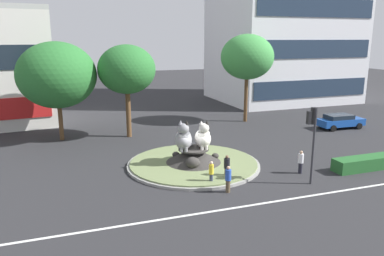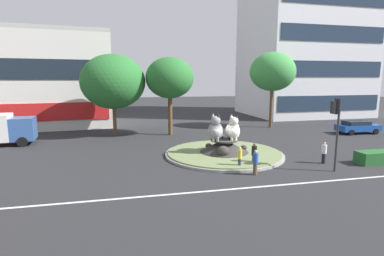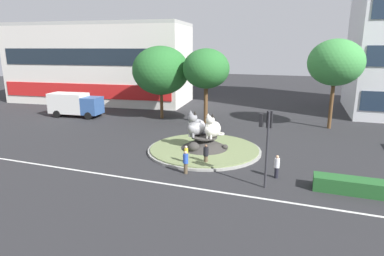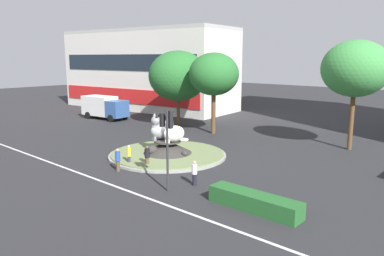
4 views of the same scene
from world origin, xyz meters
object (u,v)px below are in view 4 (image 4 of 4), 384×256
at_px(cat_statue_white, 173,133).
at_px(pedestrian_white_shirt, 194,172).
at_px(broadleaf_tree_behind_island, 214,74).
at_px(pedestrian_yellow_shirt, 129,155).
at_px(cat_statue_grey, 161,130).
at_px(delivery_box_truck, 104,107).
at_px(second_tree_near_tower, 178,76).
at_px(third_tree_left, 355,69).
at_px(shophouse_block, 148,70).
at_px(pedestrian_blue_shirt, 118,159).
at_px(pedestrian_black_shirt, 147,156).
at_px(traffic_light_mast, 168,133).

distance_m(cat_statue_white, pedestrian_white_shirt, 6.94).
xyz_separation_m(broadleaf_tree_behind_island, pedestrian_yellow_shirt, (2.77, -13.58, -5.39)).
height_order(cat_statue_grey, delivery_box_truck, cat_statue_grey).
height_order(cat_statue_grey, pedestrian_white_shirt, cat_statue_grey).
height_order(second_tree_near_tower, third_tree_left, third_tree_left).
xyz_separation_m(shophouse_block, pedestrian_blue_shirt, (23.88, -24.39, -5.20)).
bearing_deg(pedestrian_black_shirt, third_tree_left, 151.94).
height_order(second_tree_near_tower, delivery_box_truck, second_tree_near_tower).
xyz_separation_m(shophouse_block, pedestrian_white_shirt, (29.90, -23.03, -5.22)).
height_order(third_tree_left, pedestrian_black_shirt, third_tree_left).
xyz_separation_m(cat_statue_grey, second_tree_near_tower, (-8.16, 10.66, 3.73)).
bearing_deg(cat_statue_grey, third_tree_left, 154.89).
distance_m(shophouse_block, delivery_box_truck, 12.77).
relative_size(cat_statue_white, third_tree_left, 0.22).
xyz_separation_m(third_tree_left, pedestrian_white_shirt, (-4.01, -16.05, -6.16)).
relative_size(shophouse_block, second_tree_near_tower, 3.29).
bearing_deg(delivery_box_truck, cat_statue_grey, -28.24).
bearing_deg(pedestrian_blue_shirt, third_tree_left, -74.85).
height_order(second_tree_near_tower, pedestrian_white_shirt, second_tree_near_tower).
distance_m(cat_statue_grey, pedestrian_white_shirt, 8.18).
relative_size(traffic_light_mast, pedestrian_black_shirt, 3.02).
distance_m(broadleaf_tree_behind_island, delivery_box_truck, 17.40).
relative_size(cat_statue_white, broadleaf_tree_behind_island, 0.25).
xyz_separation_m(traffic_light_mast, broadleaf_tree_behind_island, (-8.71, 15.39, 2.64)).
xyz_separation_m(third_tree_left, delivery_box_truck, (-29.97, -4.33, -5.39)).
bearing_deg(cat_statue_white, pedestrian_black_shirt, 19.50).
relative_size(second_tree_near_tower, pedestrian_yellow_shirt, 5.62).
relative_size(traffic_light_mast, third_tree_left, 0.52).
bearing_deg(cat_statue_white, second_tree_near_tower, -126.41).
bearing_deg(third_tree_left, second_tree_near_tower, -175.50).
bearing_deg(third_tree_left, pedestrian_black_shirt, -120.88).
height_order(third_tree_left, pedestrian_yellow_shirt, third_tree_left).
bearing_deg(pedestrian_blue_shirt, shophouse_block, -0.51).
distance_m(cat_statue_grey, pedestrian_black_shirt, 3.94).
bearing_deg(traffic_light_mast, pedestrian_black_shirt, 68.64).
height_order(cat_statue_grey, broadleaf_tree_behind_island, broadleaf_tree_behind_island).
distance_m(traffic_light_mast, shophouse_block, 38.47).
bearing_deg(pedestrian_yellow_shirt, second_tree_near_tower, -153.91).
xyz_separation_m(pedestrian_blue_shirt, delivery_box_truck, (-19.94, 13.08, 0.75)).
bearing_deg(pedestrian_black_shirt, traffic_light_mast, 65.08).
xyz_separation_m(shophouse_block, pedestrian_yellow_shirt, (23.37, -22.97, -5.23)).
distance_m(cat_statue_white, broadleaf_tree_behind_island, 11.24).
xyz_separation_m(broadleaf_tree_behind_island, pedestrian_blue_shirt, (3.27, -15.00, -5.36)).
xyz_separation_m(shophouse_block, broadleaf_tree_behind_island, (20.60, -9.39, 0.16)).
xyz_separation_m(cat_statue_white, second_tree_near_tower, (-9.62, 10.67, 3.77)).
height_order(shophouse_block, second_tree_near_tower, shophouse_block).
distance_m(broadleaf_tree_behind_island, second_tree_near_tower, 6.04).
distance_m(cat_statue_white, shophouse_block, 31.18).
relative_size(shophouse_block, pedestrian_blue_shirt, 17.47).
bearing_deg(pedestrian_yellow_shirt, delivery_box_truck, -125.97).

